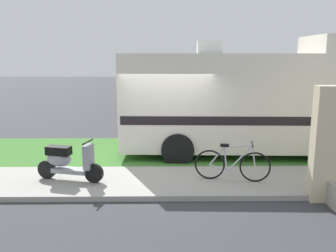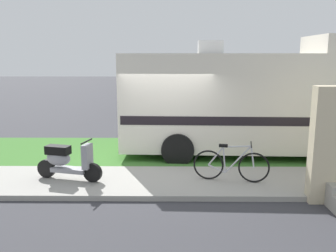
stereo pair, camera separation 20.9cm
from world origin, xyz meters
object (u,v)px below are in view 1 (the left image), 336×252
(scooter, at_px, (67,161))
(bicycle, at_px, (232,164))
(pickup_truck_far, at_px, (192,95))
(bottle_spare, at_px, (320,181))
(motorhome_rv, at_px, (249,100))
(pickup_truck_near, at_px, (335,104))

(scooter, height_order, bicycle, scooter)
(pickup_truck_far, distance_m, bottle_spare, 10.84)
(motorhome_rv, height_order, bicycle, motorhome_rv)
(motorhome_rv, bearing_deg, bicycle, -109.79)
(scooter, distance_m, pickup_truck_far, 10.83)
(motorhome_rv, bearing_deg, pickup_truck_near, 43.29)
(motorhome_rv, relative_size, bottle_spare, 25.54)
(scooter, xyz_separation_m, pickup_truck_near, (9.54, 7.05, 0.35))
(motorhome_rv, xyz_separation_m, bicycle, (-0.94, -2.61, -1.17))
(scooter, distance_m, pickup_truck_near, 11.87)
(bicycle, distance_m, pickup_truck_far, 10.24)
(motorhome_rv, xyz_separation_m, scooter, (-4.76, -2.55, -1.10))
(motorhome_rv, bearing_deg, pickup_truck_far, 97.86)
(bottle_spare, bearing_deg, bicycle, 168.19)
(pickup_truck_far, height_order, bottle_spare, pickup_truck_far)
(scooter, height_order, pickup_truck_far, pickup_truck_far)
(bicycle, relative_size, pickup_truck_far, 0.30)
(motorhome_rv, height_order, pickup_truck_near, motorhome_rv)
(bicycle, height_order, pickup_truck_near, pickup_truck_near)
(scooter, bearing_deg, pickup_truck_far, 69.98)
(scooter, height_order, bottle_spare, scooter)
(scooter, distance_m, bottle_spare, 5.74)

